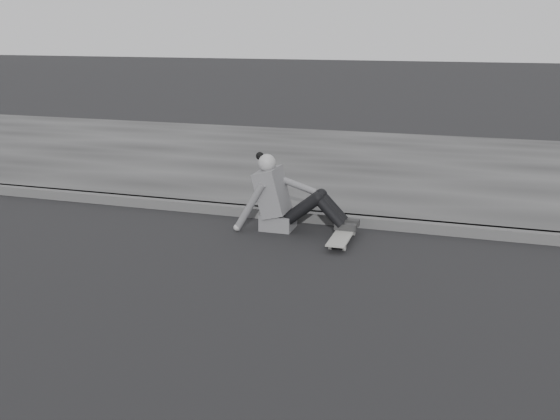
# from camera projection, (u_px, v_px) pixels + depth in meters

# --- Properties ---
(ground) EXTENTS (80.00, 80.00, 0.00)m
(ground) POSITION_uv_depth(u_px,v_px,m) (522.00, 353.00, 4.42)
(ground) COLOR black
(ground) RESTS_ON ground
(curb) EXTENTS (24.00, 0.16, 0.12)m
(curb) POSITION_uv_depth(u_px,v_px,m) (508.00, 234.00, 6.76)
(curb) COLOR #454545
(curb) RESTS_ON ground
(sidewalk) EXTENTS (24.00, 6.00, 0.12)m
(sidewalk) POSITION_uv_depth(u_px,v_px,m) (500.00, 174.00, 9.53)
(sidewalk) COLOR #343434
(sidewalk) RESTS_ON ground
(skateboard) EXTENTS (0.20, 0.78, 0.09)m
(skateboard) POSITION_uv_depth(u_px,v_px,m) (342.00, 236.00, 6.67)
(skateboard) COLOR gray
(skateboard) RESTS_ON ground
(seated_woman) EXTENTS (1.38, 0.46, 0.88)m
(seated_woman) POSITION_uv_depth(u_px,v_px,m) (283.00, 199.00, 7.02)
(seated_woman) COLOR #59585B
(seated_woman) RESTS_ON ground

